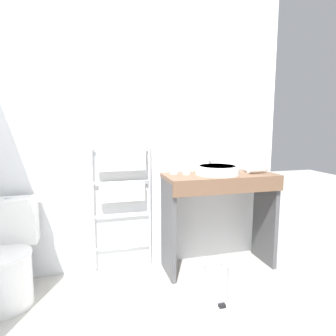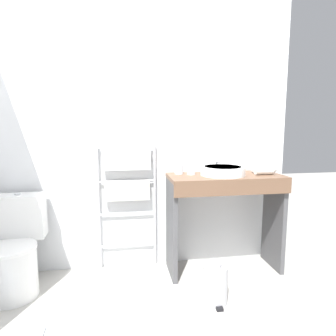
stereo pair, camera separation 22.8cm
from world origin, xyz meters
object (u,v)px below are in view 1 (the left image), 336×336
object	(u,v)px
sink_basin	(217,170)
trash_bin	(216,281)
hair_dryer	(256,169)
toilet	(7,260)
cup_near_edge	(186,170)
cup_near_wall	(174,169)
towel_radiator	(122,182)

from	to	relation	value
sink_basin	trash_bin	bearing A→B (deg)	-113.26
hair_dryer	toilet	bearing A→B (deg)	-178.60
cup_near_edge	trash_bin	bearing A→B (deg)	-83.88
cup_near_edge	hair_dryer	world-z (taller)	cup_near_edge
sink_basin	cup_near_wall	bearing A→B (deg)	162.19
toilet	hair_dryer	distance (m)	2.22
toilet	hair_dryer	size ratio (longest dim) A/B	3.48
towel_radiator	cup_near_wall	distance (m)	0.48
hair_dryer	sink_basin	bearing A→B (deg)	176.58
toilet	sink_basin	world-z (taller)	sink_basin
towel_radiator	trash_bin	size ratio (longest dim) A/B	3.38
trash_bin	cup_near_edge	bearing A→B (deg)	96.12
cup_near_edge	trash_bin	size ratio (longest dim) A/B	0.22
towel_radiator	sink_basin	bearing A→B (deg)	-12.35
cup_near_edge	hair_dryer	bearing A→B (deg)	-8.11
toilet	cup_near_edge	xyz separation A→B (m)	(1.48, 0.15, 0.61)
toilet	towel_radiator	bearing A→B (deg)	15.90
sink_basin	cup_near_edge	xyz separation A→B (m)	(-0.27, 0.07, -0.00)
sink_basin	trash_bin	size ratio (longest dim) A/B	1.14
cup_near_wall	cup_near_edge	bearing A→B (deg)	-25.75
toilet	towel_radiator	distance (m)	1.07
towel_radiator	trash_bin	bearing A→B (deg)	-46.93
sink_basin	hair_dryer	distance (m)	0.39
toilet	trash_bin	distance (m)	1.61
towel_radiator	cup_near_wall	world-z (taller)	towel_radiator
toilet	sink_basin	xyz separation A→B (m)	(1.75, 0.08, 0.61)
towel_radiator	sink_basin	size ratio (longest dim) A/B	2.97
hair_dryer	trash_bin	xyz separation A→B (m)	(-0.60, -0.47, -0.78)
sink_basin	trash_bin	xyz separation A→B (m)	(-0.21, -0.49, -0.78)
toilet	sink_basin	size ratio (longest dim) A/B	1.94
toilet	cup_near_edge	bearing A→B (deg)	5.61
sink_basin	cup_near_wall	xyz separation A→B (m)	(-0.37, 0.12, 0.00)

